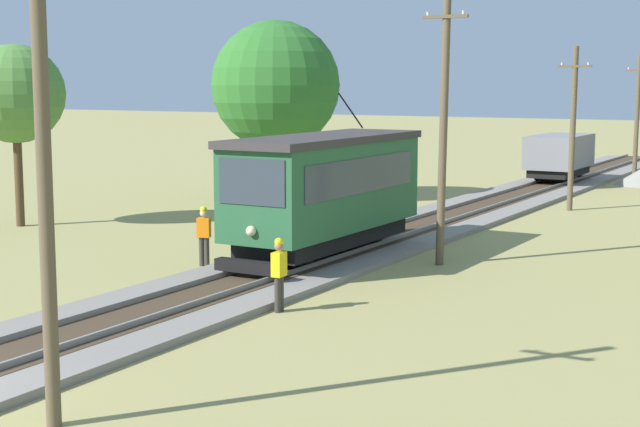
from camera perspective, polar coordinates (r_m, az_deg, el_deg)
The scene contains 10 objects.
red_tram at distance 29.21m, azimuth 0.31°, elevation 1.46°, with size 2.60×8.54×4.79m.
freight_car at distance 52.54m, azimuth 13.96°, elevation 3.36°, with size 2.40×5.20×2.31m.
utility_pole_foreground at distance 15.34m, azimuth -16.01°, elevation 3.37°, with size 1.40×0.24×8.44m.
utility_pole_near_tram at distance 28.68m, azimuth 7.31°, elevation 5.37°, with size 1.40×0.51×8.29m.
utility_pole_mid at distance 42.07m, azimuth 14.71°, elevation 4.98°, with size 1.40×0.42×6.89m.
utility_pole_far at distance 54.32m, azimuth 18.22°, elevation 5.40°, with size 1.40×0.33×6.84m.
track_worker at distance 22.83m, azimuth -2.44°, elevation -3.42°, with size 0.27×0.40×1.78m.
second_worker at distance 28.68m, azimuth -6.87°, elevation -1.16°, with size 0.44×0.35×1.78m.
tree_right_near at distance 37.81m, azimuth -17.56°, elevation 6.72°, with size 3.68×3.68×6.81m.
tree_horizon at distance 44.02m, azimuth -2.65°, elevation 7.58°, with size 5.84×5.84×8.18m.
Camera 1 is at (14.30, -10.18, 5.43)m, focal length 54.17 mm.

